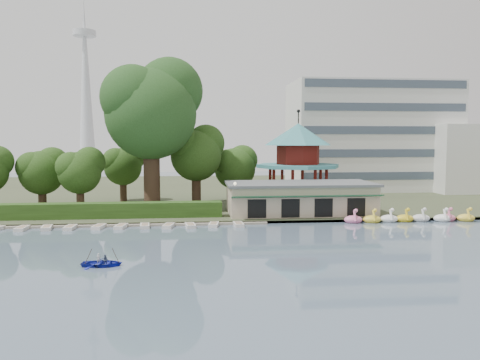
{
  "coord_description": "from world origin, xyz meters",
  "views": [
    {
      "loc": [
        -3.33,
        -35.84,
        9.52
      ],
      "look_at": [
        2.0,
        18.0,
        5.0
      ],
      "focal_mm": 35.0,
      "sensor_mm": 36.0,
      "label": 1
    }
  ],
  "objects": [
    {
      "name": "shore",
      "position": [
        0.0,
        52.0,
        0.2
      ],
      "size": [
        220.0,
        70.0,
        0.4
      ],
      "primitive_type": "cube",
      "color": "#424930",
      "rests_on": "ground"
    },
    {
      "name": "broadcast_tower",
      "position": [
        -42.0,
        140.0,
        33.98
      ],
      "size": [
        8.0,
        8.0,
        96.0
      ],
      "color": "silver",
      "rests_on": "ground"
    },
    {
      "name": "moored_rowboats",
      "position": [
        -12.7,
        15.8,
        0.18
      ],
      "size": [
        29.75,
        2.73,
        0.36
      ],
      "color": "silver",
      "rests_on": "ground"
    },
    {
      "name": "small_trees",
      "position": [
        -11.65,
        31.73,
        6.44
      ],
      "size": [
        39.59,
        16.07,
        11.55
      ],
      "color": "#3A281C",
      "rests_on": "shore"
    },
    {
      "name": "ground_plane",
      "position": [
        0.0,
        0.0,
        0.0
      ],
      "size": [
        220.0,
        220.0,
        0.0
      ],
      "primitive_type": "plane",
      "color": "slate",
      "rests_on": "ground"
    },
    {
      "name": "office_building",
      "position": [
        32.67,
        49.0,
        9.73
      ],
      "size": [
        38.0,
        18.0,
        20.0
      ],
      "color": "silver",
      "rests_on": "shore"
    },
    {
      "name": "pavilion",
      "position": [
        12.0,
        32.0,
        7.48
      ],
      "size": [
        12.4,
        12.4,
        13.5
      ],
      "color": "#C0AB91",
      "rests_on": "shore"
    },
    {
      "name": "boathouse",
      "position": [
        10.0,
        21.97,
        2.37
      ],
      "size": [
        18.6,
        9.39,
        3.9
      ],
      "color": "#C0AB91",
      "rests_on": "shore"
    },
    {
      "name": "dock",
      "position": [
        -12.0,
        17.2,
        0.12
      ],
      "size": [
        34.0,
        1.6,
        0.24
      ],
      "primitive_type": "cube",
      "color": "gray",
      "rests_on": "ground"
    },
    {
      "name": "swan_boats",
      "position": [
        23.44,
        16.57,
        0.4
      ],
      "size": [
        19.06,
        2.14,
        1.92
      ],
      "color": "pink",
      "rests_on": "ground"
    },
    {
      "name": "rowboat_with_passengers",
      "position": [
        -10.37,
        0.04,
        0.44
      ],
      "size": [
        4.45,
        3.3,
        2.01
      ],
      "color": "#1721A2",
      "rests_on": "ground"
    },
    {
      "name": "hedge",
      "position": [
        -15.0,
        20.5,
        1.3
      ],
      "size": [
        30.0,
        2.0,
        1.8
      ],
      "primitive_type": "cube",
      "color": "#2A4B18",
      "rests_on": "shore"
    },
    {
      "name": "big_tree",
      "position": [
        -8.83,
        28.2,
        14.17
      ],
      "size": [
        13.39,
        12.48,
        20.57
      ],
      "color": "#3A281C",
      "rests_on": "shore"
    },
    {
      "name": "lamp_post",
      "position": [
        1.5,
        19.0,
        3.34
      ],
      "size": [
        0.36,
        0.36,
        4.28
      ],
      "color": "black",
      "rests_on": "shore"
    },
    {
      "name": "embankment",
      "position": [
        0.0,
        17.3,
        0.15
      ],
      "size": [
        220.0,
        0.6,
        0.3
      ],
      "primitive_type": "cube",
      "color": "gray",
      "rests_on": "ground"
    }
  ]
}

